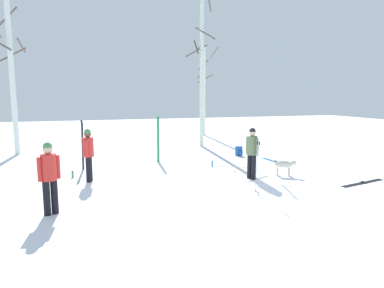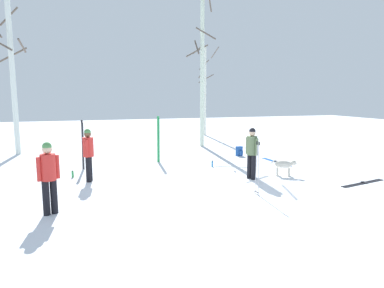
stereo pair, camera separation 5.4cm
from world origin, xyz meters
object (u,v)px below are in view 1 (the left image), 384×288
Objects in this scene: water_bottle_1 at (212,164)px; ski_pair_planted_1 at (158,139)px; ski_pair_lying_0 at (363,183)px; birch_tree_3 at (204,88)px; ski_pair_planted_0 at (83,145)px; ski_pair_lying_1 at (276,162)px; ski_poles_0 at (258,166)px; person_1 at (49,174)px; dog at (285,165)px; person_2 at (252,150)px; birch_tree_1 at (11,70)px; birch_tree_2 at (202,71)px; backpack_1 at (52,167)px; water_bottle_0 at (73,174)px; person_0 at (88,152)px; backpack_0 at (239,151)px.

ski_pair_planted_1 is at bearing 138.93° from water_bottle_1.
birch_tree_3 reaches higher than ski_pair_lying_0.
ski_pair_planted_0 reaches higher than ski_pair_lying_1.
ski_poles_0 is at bearing -46.25° from ski_pair_planted_0.
ski_pair_planted_1 is 0.31× the size of birch_tree_3.
person_1 is 7.58m from dog.
person_1 reaches higher than dog.
ski_poles_0 is at bearing -91.99° from water_bottle_1.
person_2 reaches higher than ski_pair_lying_1.
birch_tree_1 is 9.16m from birch_tree_2.
backpack_1 is 1.87× the size of water_bottle_0.
person_0 is 3.06m from person_1.
birch_tree_1 is at bearing 123.89° from ski_pair_planted_0.
dog is 0.13× the size of birch_tree_3.
backpack_0 is (3.85, 0.30, -0.74)m from ski_pair_planted_1.
ski_pair_planted_1 is 8.18× the size of water_bottle_0.
person_2 is at bearing -135.88° from ski_pair_lying_1.
ski_pair_lying_1 is at bearing -17.98° from ski_pair_planted_1.
ski_pair_planted_1 is 0.99× the size of ski_pair_lying_0.
ski_pair_lying_0 is 0.25× the size of birch_tree_1.
ski_pair_lying_1 is 8.77m from backpack_1.
person_0 is 1.14× the size of ski_poles_0.
birch_tree_3 reaches higher than ski_poles_0.
person_1 is at bearing 179.64° from ski_poles_0.
ski_pair_planted_1 reaches higher than dog.
ski_pair_planted_0 reaches higher than person_0.
person_0 reaches higher than water_bottle_0.
birch_tree_2 is at bearing 104.13° from ski_pair_lying_0.
birch_tree_1 is at bearing 160.04° from backpack_0.
birch_tree_1 is (-9.81, 3.56, 3.71)m from backpack_0.
birch_tree_1 is (-7.76, 5.44, 3.80)m from water_bottle_1.
ski_pair_lying_0 is at bearing -26.96° from person_2.
water_bottle_0 is (-0.36, -1.19, -0.82)m from ski_pair_planted_0.
water_bottle_0 is at bearing -65.09° from birch_tree_1.
birch_tree_1 is (-2.23, 9.25, 2.94)m from person_1.
birch_tree_3 is at bearing 91.49° from ski_pair_lying_0.
dog reaches higher than backpack_0.
birch_tree_3 is at bearing 59.05° from ski_pair_planted_1.
ski_poles_0 is at bearing -50.60° from birch_tree_1.
water_bottle_1 is at bearing -12.02° from ski_pair_planted_0.
birch_tree_1 reaches higher than backpack_1.
ski_pair_lying_1 is at bearing 24.69° from person_1.
backpack_0 is 7.49m from water_bottle_0.
water_bottle_1 is (1.80, -1.57, -0.84)m from ski_pair_planted_1.
birch_tree_2 reaches higher than ski_pair_planted_0.
ski_pair_planted_0 is at bearing -131.78° from birch_tree_3.
water_bottle_1 is at bearing -7.34° from backpack_1.
person_2 is 0.92× the size of ski_pair_planted_0.
person_2 is at bearing -14.30° from person_0.
water_bottle_0 is at bearing 84.12° from person_1.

